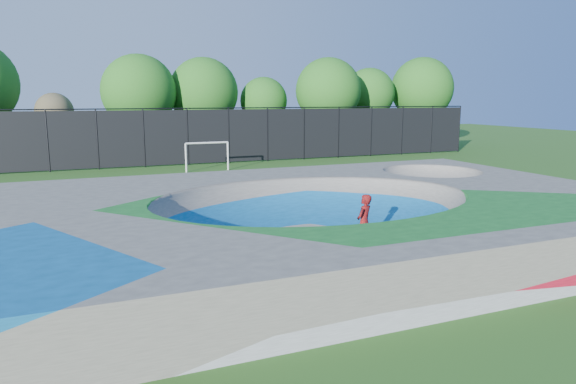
# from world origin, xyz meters

# --- Properties ---
(ground) EXTENTS (120.00, 120.00, 0.00)m
(ground) POSITION_xyz_m (0.00, 0.00, 0.00)
(ground) COLOR #245116
(ground) RESTS_ON ground
(skate_deck) EXTENTS (22.00, 14.00, 1.50)m
(skate_deck) POSITION_xyz_m (0.00, 0.00, 0.75)
(skate_deck) COLOR gray
(skate_deck) RESTS_ON ground
(skater) EXTENTS (0.79, 0.72, 1.80)m
(skater) POSITION_xyz_m (0.85, -1.79, 0.90)
(skater) COLOR red
(skater) RESTS_ON ground
(skateboard) EXTENTS (0.80, 0.54, 0.05)m
(skateboard) POSITION_xyz_m (0.85, -1.79, 0.03)
(skateboard) COLOR black
(skateboard) RESTS_ON ground
(soccer_goal) EXTENTS (2.90, 0.12, 1.91)m
(soccer_goal) POSITION_xyz_m (0.53, 17.50, 1.32)
(soccer_goal) COLOR silver
(soccer_goal) RESTS_ON ground
(fence) EXTENTS (48.09, 0.09, 4.04)m
(fence) POSITION_xyz_m (0.00, 21.00, 2.10)
(fence) COLOR black
(fence) RESTS_ON ground
(treeline) EXTENTS (53.64, 7.69, 8.61)m
(treeline) POSITION_xyz_m (1.11, 26.04, 5.16)
(treeline) COLOR #453022
(treeline) RESTS_ON ground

